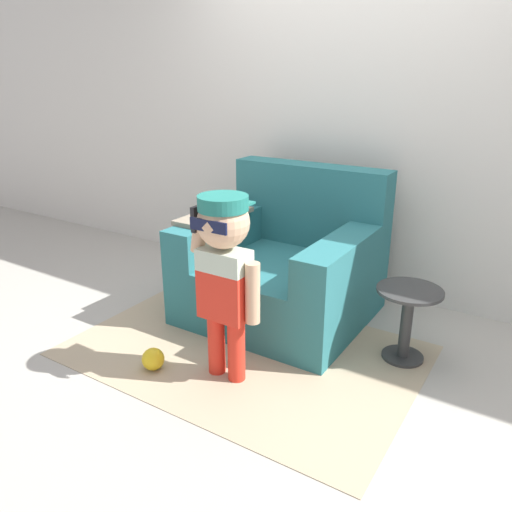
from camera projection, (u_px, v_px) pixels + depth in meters
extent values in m
plane|color=#ADA89E|center=(296.00, 322.00, 3.31)|extent=(10.00, 10.00, 0.00)
cube|color=silver|center=(353.00, 112.00, 3.46)|extent=(10.00, 0.05, 2.60)
cube|color=#286B70|center=(280.00, 288.00, 3.34)|extent=(1.13, 1.04, 0.40)
cube|color=#286B70|center=(310.00, 205.00, 3.51)|extent=(1.13, 0.20, 0.57)
cube|color=#286B70|center=(215.00, 235.00, 3.38)|extent=(0.22, 0.84, 0.24)
cube|color=#286B70|center=(339.00, 261.00, 2.92)|extent=(0.22, 0.84, 0.24)
cube|color=gray|center=(215.00, 216.00, 3.33)|extent=(0.26, 0.57, 0.03)
cylinder|color=red|center=(216.00, 343.00, 2.70)|extent=(0.09, 0.09, 0.36)
cylinder|color=red|center=(236.00, 350.00, 2.64)|extent=(0.09, 0.09, 0.36)
cube|color=red|center=(225.00, 294.00, 2.56)|extent=(0.26, 0.15, 0.26)
cube|color=#B7C6B2|center=(224.00, 260.00, 2.50)|extent=(0.26, 0.15, 0.11)
sphere|color=tan|center=(223.00, 222.00, 2.43)|extent=(0.26, 0.26, 0.26)
cylinder|color=#1E7066|center=(223.00, 203.00, 2.39)|extent=(0.25, 0.25, 0.07)
cube|color=#1E7066|center=(237.00, 203.00, 2.50)|extent=(0.15, 0.12, 0.01)
cube|color=#0F1433|center=(208.00, 226.00, 2.33)|extent=(0.21, 0.01, 0.06)
cylinder|color=tan|center=(253.00, 293.00, 2.46)|extent=(0.07, 0.07, 0.32)
cylinder|color=tan|center=(199.00, 235.00, 2.54)|extent=(0.10, 0.07, 0.19)
cube|color=black|center=(197.00, 219.00, 2.49)|extent=(0.02, 0.07, 0.13)
cylinder|color=#333333|center=(402.00, 356.00, 2.89)|extent=(0.24, 0.24, 0.02)
cylinder|color=#333333|center=(406.00, 326.00, 2.82)|extent=(0.07, 0.07, 0.42)
cylinder|color=#333333|center=(410.00, 291.00, 2.75)|extent=(0.36, 0.36, 0.02)
cube|color=tan|center=(244.00, 350.00, 2.97)|extent=(1.99, 1.36, 0.01)
sphere|color=yellow|center=(153.00, 359.00, 2.77)|extent=(0.13, 0.13, 0.13)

